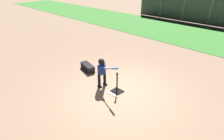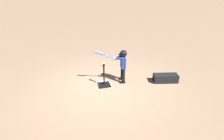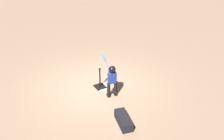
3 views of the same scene
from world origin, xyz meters
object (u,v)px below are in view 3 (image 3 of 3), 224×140
batting_tee (100,84)px  batter_child (112,77)px  baseball (100,67)px  equipment_bag (123,120)px

batting_tee → batter_child: 0.91m
batter_child → baseball: 0.67m
baseball → equipment_bag: bearing=171.0°
batter_child → equipment_bag: bearing=163.2°
batter_child → equipment_bag: (-1.47, 0.44, -0.60)m
equipment_bag → batting_tee: bearing=4.2°
equipment_bag → baseball: bearing=4.2°
baseball → batter_child: bearing=-170.6°
baseball → equipment_bag: (-2.13, 0.34, -0.68)m
equipment_bag → batter_child: bearing=-3.6°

